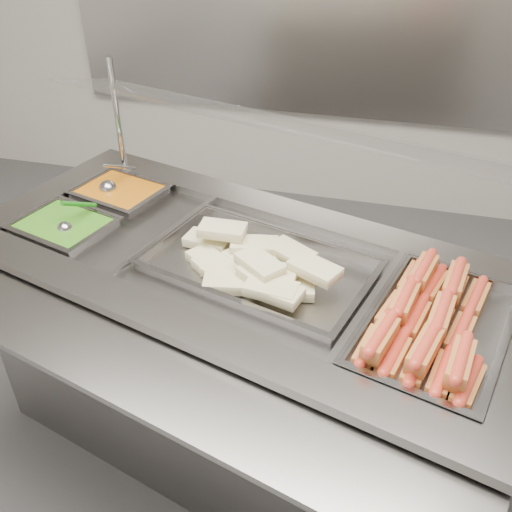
% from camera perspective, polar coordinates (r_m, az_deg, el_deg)
% --- Properties ---
extents(back_panel, '(3.00, 0.04, 1.20)m').
position_cam_1_polar(back_panel, '(3.47, 6.84, 23.32)').
color(back_panel, '#9B9691').
rests_on(back_panel, ground).
extents(steam_counter, '(1.96, 1.27, 0.87)m').
position_cam_1_polar(steam_counter, '(2.03, -1.19, -10.27)').
color(steam_counter, slate).
rests_on(steam_counter, ground).
extents(tray_rail, '(1.73, 0.81, 0.05)m').
position_cam_1_polar(tray_rail, '(1.48, -11.59, -10.99)').
color(tray_rail, gray).
rests_on(tray_rail, steam_counter).
extents(sneeze_guard, '(1.61, 0.71, 0.42)m').
position_cam_1_polar(sneeze_guard, '(1.75, 2.22, 12.86)').
color(sneeze_guard, silver).
rests_on(sneeze_guard, steam_counter).
extents(pan_hotdogs, '(0.46, 0.60, 0.10)m').
position_cam_1_polar(pan_hotdogs, '(1.61, 17.43, -7.54)').
color(pan_hotdogs, gray).
rests_on(pan_hotdogs, steam_counter).
extents(pan_wraps, '(0.74, 0.55, 0.07)m').
position_cam_1_polar(pan_wraps, '(1.74, 0.27, -1.37)').
color(pan_wraps, gray).
rests_on(pan_wraps, steam_counter).
extents(pan_beans, '(0.34, 0.30, 0.10)m').
position_cam_1_polar(pan_beans, '(2.20, -13.34, 5.53)').
color(pan_beans, gray).
rests_on(pan_beans, steam_counter).
extents(pan_peas, '(0.34, 0.30, 0.10)m').
position_cam_1_polar(pan_peas, '(2.04, -18.53, 2.13)').
color(pan_peas, gray).
rests_on(pan_peas, steam_counter).
extents(hotdogs_in_buns, '(0.36, 0.55, 0.11)m').
position_cam_1_polar(hotdogs_in_buns, '(1.57, 16.81, -6.40)').
color(hotdogs_in_buns, '#A05721').
rests_on(hotdogs_in_buns, pan_hotdogs).
extents(tortilla_wraps, '(0.53, 0.35, 0.09)m').
position_cam_1_polar(tortilla_wraps, '(1.69, -0.36, -0.92)').
color(tortilla_wraps, tan).
rests_on(tortilla_wraps, pan_wraps).
extents(ladle, '(0.08, 0.19, 0.13)m').
position_cam_1_polar(ladle, '(2.20, -14.49, 6.65)').
color(ladle, '#ADADB2').
rests_on(ladle, pan_beans).
extents(serving_spoon, '(0.08, 0.17, 0.13)m').
position_cam_1_polar(serving_spoon, '(1.99, -18.31, 3.01)').
color(serving_spoon, '#ADADB2').
rests_on(serving_spoon, pan_peas).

